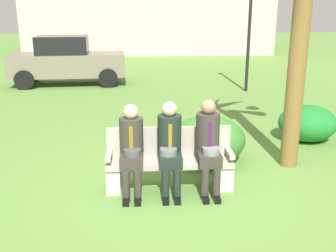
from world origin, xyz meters
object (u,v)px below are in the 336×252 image
Objects in this scene: seated_man_middle at (170,144)px; parked_car_near at (67,61)px; park_bench at (169,161)px; seated_man_left at (131,145)px; shrub_near_bench at (307,123)px; street_lamp at (250,13)px; shrub_mid_lawn at (208,140)px; seated_man_right at (208,142)px.

seated_man_middle is 0.33× the size of parked_car_near.
park_bench is 0.63m from seated_man_left.
park_bench is at bearing 13.65° from seated_man_left.
shrub_near_bench is (2.91, 2.15, -0.37)m from seated_man_middle.
street_lamp is (5.97, -1.53, 1.59)m from parked_car_near.
seated_man_right is at bearing -99.07° from shrub_mid_lawn.
shrub_near_bench is at bearing 31.96° from seated_man_left.
park_bench is 0.34m from seated_man_middle.
shrub_mid_lawn is 6.75m from street_lamp.
park_bench is at bearing -126.38° from shrub_mid_lawn.
street_lamp is (2.39, 7.16, 1.69)m from seated_man_right.
seated_man_right is at bearing -13.03° from park_bench.
seated_man_left reaches higher than shrub_near_bench.
shrub_near_bench is at bearing -47.82° from parked_car_near.
seated_man_right is at bearing -67.63° from parked_car_near.
shrub_mid_lawn is (0.18, 1.11, -0.34)m from seated_man_right.
seated_man_middle reaches higher than shrub_near_bench.
shrub_mid_lawn reaches higher than shrub_near_bench.
street_lamp is (2.21, 6.05, 2.03)m from shrub_mid_lawn.
seated_man_left is 1.09m from seated_man_right.
seated_man_middle is 0.33× the size of street_lamp.
shrub_mid_lawn is at bearing 56.80° from seated_man_middle.
seated_man_right is (1.09, 0.01, 0.03)m from seated_man_left.
seated_man_left is 1.72m from shrub_mid_lawn.
parked_car_near is (-5.93, 6.54, 0.48)m from shrub_near_bench.
street_lamp is at bearing 64.07° from seated_man_left.
seated_man_left is 0.96× the size of seated_man_right.
shrub_near_bench is 8.85m from parked_car_near.
street_lamp reaches higher than park_bench.
park_bench is 1.58× the size of shrub_near_bench.
seated_man_middle is at bearing -112.35° from street_lamp.
parked_car_near is (-2.48, 8.69, 0.12)m from seated_man_left.
parked_car_near reaches higher than seated_man_middle.
shrub_near_bench is 0.29× the size of parked_car_near.
parked_car_near reaches higher than shrub_near_bench.
seated_man_middle is 0.99× the size of seated_man_right.
street_lamp is (2.94, 7.03, 2.01)m from park_bench.
seated_man_right is (0.55, -0.13, 0.32)m from park_bench.
parked_car_near is at bearing 109.47° from park_bench.
seated_man_left is (-0.54, -0.13, 0.30)m from park_bench.
seated_man_right is at bearing -108.48° from street_lamp.
shrub_near_bench is at bearing -90.42° from street_lamp.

